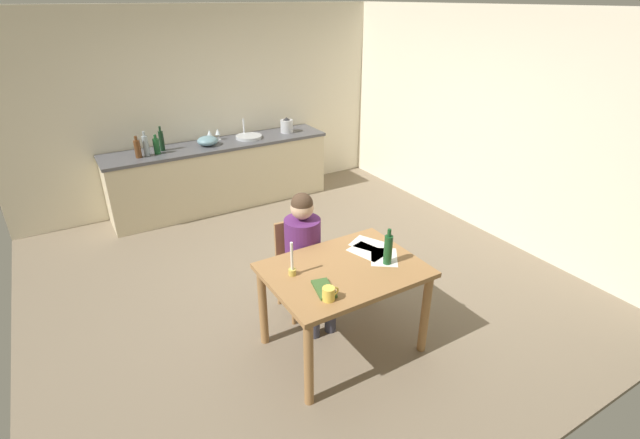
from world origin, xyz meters
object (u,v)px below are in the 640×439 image
bottle_wine_red (156,146)px  wine_glass_near_sink (218,132)px  wine_bottle_on_table (388,249)px  wine_glass_by_kettle (209,133)px  bottle_vinegar (146,145)px  bottle_sauce (162,140)px  bottle_oil (138,149)px  dining_table (344,281)px  chair_at_table (299,262)px  coffee_mug (329,294)px  book_magazine (324,289)px  stovetop_kettle (287,126)px  person_seated (306,250)px  sink_unit (249,137)px  candlestick (292,266)px  mixing_bowl (208,141)px

bottle_wine_red → wine_glass_near_sink: size_ratio=1.59×
wine_bottle_on_table → wine_glass_by_kettle: (-0.21, 3.58, 0.11)m
bottle_vinegar → bottle_sauce: size_ratio=0.97×
bottle_oil → dining_table: bearing=-75.0°
wine_bottle_on_table → bottle_wine_red: (-0.96, 3.38, 0.10)m
wine_glass_near_sink → wine_glass_by_kettle: same height
bottle_sauce → wine_glass_near_sink: bottle_sauce is taller
chair_at_table → coffee_mug: size_ratio=6.67×
bottle_vinegar → bottle_sauce: bearing=25.9°
bottle_sauce → book_magazine: bearing=-85.9°
chair_at_table → bottle_vinegar: bearing=105.8°
book_magazine → wine_glass_by_kettle: wine_glass_by_kettle is taller
wine_glass_near_sink → book_magazine: bearing=-98.2°
bottle_wine_red → bottle_sauce: 0.14m
stovetop_kettle → wine_bottle_on_table: bearing=-104.4°
chair_at_table → bottle_wine_red: bottle_wine_red is taller
person_seated → wine_glass_near_sink: bearing=84.6°
person_seated → stovetop_kettle: 3.07m
dining_table → wine_glass_near_sink: 3.49m
bottle_sauce → wine_glass_near_sink: 0.78m
bottle_vinegar → stovetop_kettle: bearing=1.8°
sink_unit → wine_glass_near_sink: size_ratio=2.34×
stovetop_kettle → wine_glass_by_kettle: (-1.09, 0.15, 0.01)m
person_seated → coffee_mug: size_ratio=9.31×
person_seated → bottle_oil: size_ratio=4.45×
candlestick → wine_glass_near_sink: bearing=79.4°
chair_at_table → mixing_bowl: bearing=88.7°
dining_table → mixing_bowl: mixing_bowl is taller
chair_at_table → coffee_mug: coffee_mug is taller
coffee_mug → wine_bottle_on_table: wine_bottle_on_table is taller
person_seated → wine_glass_by_kettle: (0.16, 2.93, 0.33)m
book_magazine → wine_glass_near_sink: (0.52, 3.64, 0.23)m
book_magazine → wine_bottle_on_table: bearing=18.0°
stovetop_kettle → sink_unit: bearing=179.6°
sink_unit → stovetop_kettle: sink_unit is taller
wine_glass_near_sink → stovetop_kettle: bearing=-8.7°
wine_glass_by_kettle → chair_at_table: bearing=-93.1°
sink_unit → bottle_sauce: (-1.16, 0.04, 0.11)m
book_magazine → bottle_wine_red: 3.45m
bottle_oil → bottle_sauce: 0.35m
chair_at_table → bottle_vinegar: size_ratio=2.80×
chair_at_table → bottle_sauce: bearing=100.8°
bottle_oil → bottle_sauce: size_ratio=0.86×
sink_unit → bottle_sauce: bearing=178.0°
book_magazine → bottle_wine_red: bottle_wine_red is taller
wine_glass_near_sink → wine_glass_by_kettle: 0.12m
bottle_sauce → wine_glass_near_sink: (0.78, 0.11, -0.02)m
bottle_vinegar → person_seated: bearing=-75.2°
book_magazine → mixing_bowl: (0.32, 3.46, 0.18)m
dining_table → bottle_oil: 3.36m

